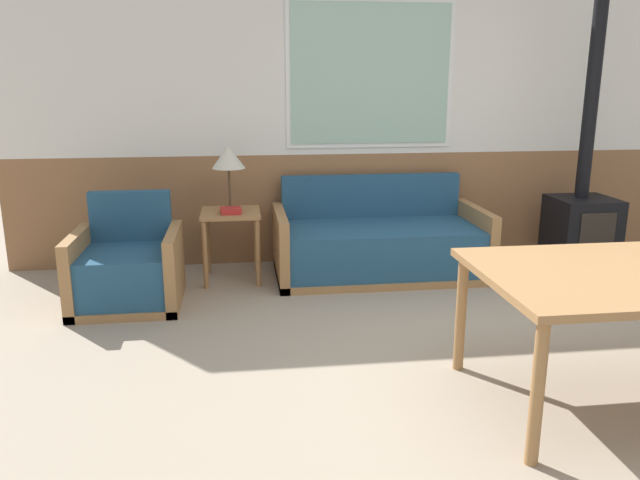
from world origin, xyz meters
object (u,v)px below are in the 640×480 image
object	(u,v)px
couch	(379,246)
wood_stove	(582,211)
table_lamp	(228,158)
armchair	(128,271)
side_table	(231,225)

from	to	relation	value
couch	wood_stove	world-z (taller)	wood_stove
table_lamp	wood_stove	world-z (taller)	wood_stove
armchair	table_lamp	distance (m)	1.23
side_table	wood_stove	distance (m)	3.08
side_table	couch	bearing A→B (deg)	-0.76
side_table	wood_stove	bearing A→B (deg)	-1.33
couch	side_table	world-z (taller)	couch
couch	wood_stove	distance (m)	1.84
table_lamp	wood_stove	distance (m)	3.12
couch	table_lamp	size ratio (longest dim) A/B	3.34
table_lamp	couch	bearing A→B (deg)	-4.59
couch	armchair	size ratio (longest dim) A/B	2.20
couch	wood_stove	bearing A→B (deg)	-1.72
armchair	wood_stove	world-z (taller)	wood_stove
side_table	table_lamp	world-z (taller)	table_lamp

